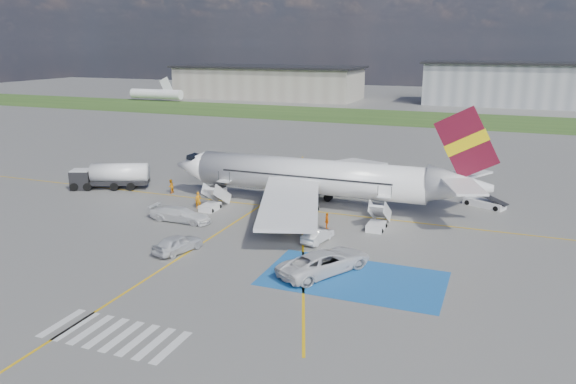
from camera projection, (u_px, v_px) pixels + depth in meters
name	position (u px, v px, depth m)	size (l,w,h in m)	color
ground	(258.00, 246.00, 50.90)	(400.00, 400.00, 0.00)	#60605E
grass_strip	(419.00, 119.00, 136.40)	(400.00, 30.00, 0.01)	#2D4C1E
taxiway_line_main	(303.00, 210.00, 61.69)	(120.00, 0.20, 0.01)	gold
taxiway_line_cross	(146.00, 279.00, 43.65)	(0.20, 60.00, 0.01)	gold
taxiway_line_diag	(303.00, 210.00, 61.69)	(0.20, 60.00, 0.01)	gold
staging_box	(353.00, 278.00, 43.78)	(14.00, 8.00, 0.01)	#1B59A3
crosswalk	(114.00, 335.00, 35.33)	(9.00, 4.00, 0.01)	silver
terminal_west	(268.00, 83.00, 185.97)	(60.00, 22.00, 10.00)	gray
terminal_centre	(510.00, 85.00, 163.82)	(48.00, 18.00, 12.00)	gray
airliner	(322.00, 177.00, 62.09)	(36.81, 32.95, 11.92)	white
airstairs_fwd	(212.00, 204.00, 61.91)	(1.90, 5.20, 3.60)	white
airstairs_aft	(377.00, 223.00, 55.40)	(1.90, 5.20, 3.60)	white
fuel_tanker	(111.00, 178.00, 70.47)	(9.68, 6.02, 3.24)	black
gpu_cart	(218.00, 193.00, 66.08)	(1.88, 1.24, 1.54)	white
belt_loader	(485.00, 204.00, 62.84)	(5.00, 3.33, 1.46)	white
car_silver_a	(178.00, 243.00, 49.10)	(1.90, 4.72, 1.61)	silver
car_silver_b	(318.00, 235.00, 51.66)	(1.41, 4.04, 1.33)	#B2B5BA
van_white_a	(325.00, 258.00, 44.69)	(2.96, 6.42, 2.41)	silver
van_white_b	(180.00, 212.00, 57.55)	(2.08, 5.12, 2.01)	silver
crew_fwd	(198.00, 200.00, 62.04)	(0.68, 0.45, 1.87)	orange
crew_nose	(171.00, 186.00, 68.41)	(0.84, 0.66, 1.74)	orange
crew_aft	(327.00, 221.00, 55.10)	(0.99, 0.41, 1.68)	orange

